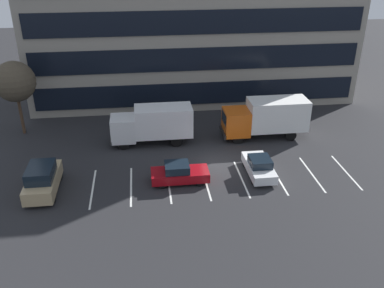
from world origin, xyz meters
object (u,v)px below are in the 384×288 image
Objects in this scene: suv_tan at (42,179)px; bare_tree at (15,82)px; sedan_white at (259,166)px; box_truck_orange at (267,117)px; sedan_maroon at (179,173)px; box_truck_white at (153,123)px.

suv_tan is 12.00m from bare_tree.
sedan_white is 0.89× the size of suv_tan.
box_truck_orange is 11.12m from sedan_maroon.
box_truck_white is 1.06× the size of bare_tree.
box_truck_orange is 1.12× the size of bare_tree.
sedan_maroon is 6.23m from sedan_white.
bare_tree reaches higher than box_truck_white.
sedan_maroon is at bearing -76.94° from box_truck_white.
sedan_maroon is at bearing -37.71° from bare_tree.
sedan_maroon is 0.90× the size of suv_tan.
sedan_maroon is 17.74m from bare_tree.
suv_tan is at bearing -70.56° from bare_tree.
bare_tree is at bearing 142.29° from sedan_maroon.
sedan_white is at bearing -110.03° from box_truck_orange.
suv_tan is at bearing -179.12° from sedan_maroon.
box_truck_orange is at bearing 20.90° from suv_tan.
sedan_maroon is at bearing -177.15° from sedan_white.
sedan_white is (6.22, 0.31, -0.01)m from sedan_maroon.
bare_tree reaches higher than sedan_maroon.
suv_tan is at bearing -139.32° from box_truck_white.
box_truck_orange reaches higher than sedan_maroon.
suv_tan is at bearing -178.35° from sedan_white.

